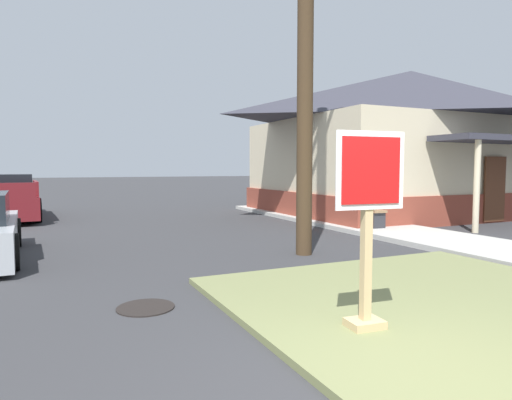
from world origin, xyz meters
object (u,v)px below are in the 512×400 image
object	(u,v)px
stop_sign	(368,233)
manhole_cover	(146,307)
pickup_truck_maroon	(4,200)
street_bench	(362,208)

from	to	relation	value
stop_sign	manhole_cover	distance (m)	2.83
stop_sign	pickup_truck_maroon	size ratio (longest dim) A/B	0.37
street_bench	manhole_cover	bearing A→B (deg)	-146.73
street_bench	pickup_truck_maroon	bearing A→B (deg)	142.12
pickup_truck_maroon	stop_sign	bearing A→B (deg)	-72.34
manhole_cover	street_bench	world-z (taller)	street_bench
manhole_cover	pickup_truck_maroon	distance (m)	11.87
pickup_truck_maroon	street_bench	xyz separation A→B (m)	(9.20, -7.16, -0.03)
stop_sign	street_bench	distance (m)	8.00
stop_sign	pickup_truck_maroon	world-z (taller)	stop_sign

